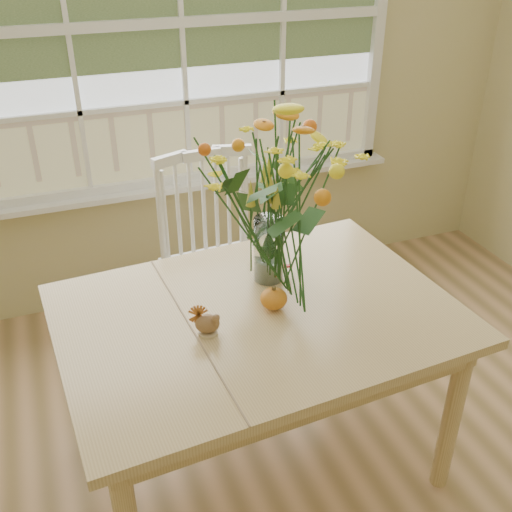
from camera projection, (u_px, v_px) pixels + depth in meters
name	position (u px, v px, depth m)	size (l,w,h in m)	color
wall_back	(182.00, 62.00, 3.10)	(4.00, 0.02, 2.70)	#D2C786
window	(182.00, 26.00, 2.98)	(2.42, 0.12, 1.74)	silver
dining_table	(258.00, 331.00, 2.23)	(1.48, 1.10, 0.76)	tan
windsor_chair	(213.00, 251.00, 2.93)	(0.51, 0.49, 1.04)	white
flower_vase	(269.00, 187.00, 2.18)	(0.55, 0.55, 0.65)	white
pumpkin	(274.00, 299.00, 2.18)	(0.10, 0.10, 0.08)	#C66C17
turkey_figurine	(207.00, 324.00, 2.04)	(0.10, 0.08, 0.11)	#CCB78C
dark_gourd	(269.00, 268.00, 2.36)	(0.13, 0.09, 0.08)	#38160F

